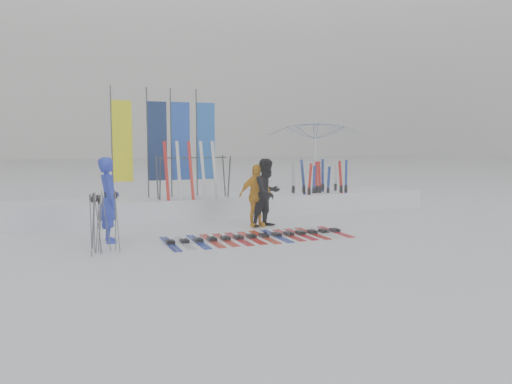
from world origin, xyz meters
name	(u,v)px	position (x,y,z in m)	size (l,w,h in m)	color
ground	(274,245)	(0.00, 0.00, 0.00)	(120.00, 120.00, 0.00)	white
snow_bank	(214,206)	(0.00, 4.60, 0.30)	(14.00, 1.60, 0.60)	white
person_blue	(109,200)	(-3.30, 1.63, 0.95)	(0.69, 0.45, 1.90)	#2136C3
person_black	(267,193)	(0.76, 2.23, 0.90)	(0.87, 0.68, 1.80)	black
person_yellow	(256,196)	(0.49, 2.35, 0.83)	(0.97, 0.40, 1.65)	#F9A910
tent_canopy	(315,163)	(3.88, 5.46, 1.52)	(3.30, 3.37, 3.03)	white
ski_row	(258,236)	(-0.03, 0.90, 0.04)	(4.29, 1.70, 0.07)	navy
pole_cluster	(101,223)	(-3.55, 0.60, 0.60)	(0.57, 0.82, 1.25)	#595B60
feather_flags	(166,141)	(-1.36, 4.87, 2.24)	(3.06, 0.14, 3.20)	#383A3F
ski_rack	(193,171)	(-0.73, 4.20, 1.38)	(2.04, 0.80, 1.23)	#383A3F
upright_skis	(321,187)	(3.43, 4.21, 0.81)	(1.68, 0.68, 1.69)	silver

